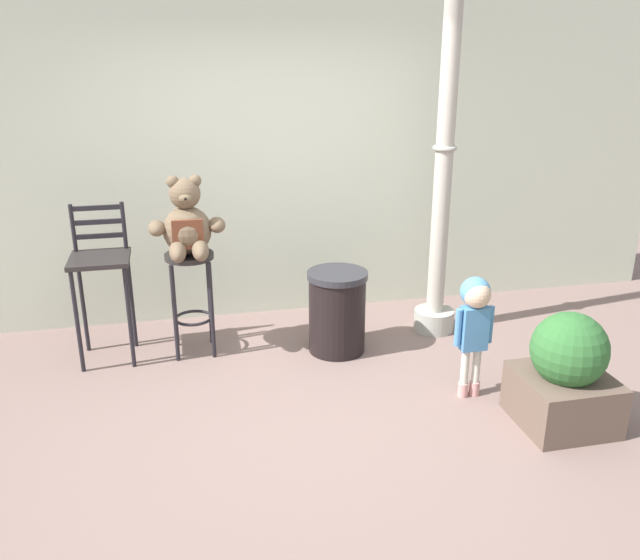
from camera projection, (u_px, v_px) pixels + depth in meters
ground_plane at (311, 425)px, 4.27m from camera, size 24.00×24.00×0.00m
building_wall at (260, 114)px, 5.61m from camera, size 7.61×0.30×3.51m
bar_stool_with_teddy at (191, 283)px, 5.09m from camera, size 0.37×0.37×0.82m
teddy_bear at (187, 226)px, 4.91m from camera, size 0.57×0.51×0.60m
child_walking at (475, 312)px, 4.42m from camera, size 0.28×0.22×0.87m
trash_bin at (337, 311)px, 5.20m from camera, size 0.47×0.47×0.66m
lamppost at (441, 211)px, 5.33m from camera, size 0.34×0.34×2.67m
bar_chair_empty at (101, 269)px, 4.95m from camera, size 0.43×0.43×1.20m
planter_with_shrub at (566, 375)px, 4.18m from camera, size 0.57×0.57×0.76m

